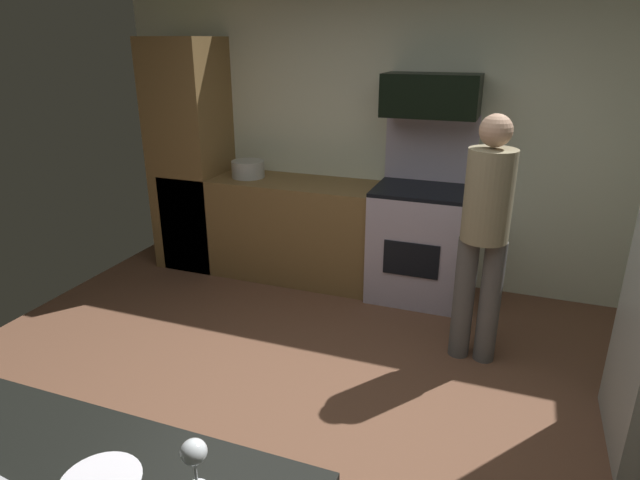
# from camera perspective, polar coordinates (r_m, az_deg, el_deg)

# --- Properties ---
(ground_plane) EXTENTS (5.20, 4.80, 0.02)m
(ground_plane) POSITION_cam_1_polar(r_m,az_deg,el_deg) (3.21, -2.21, -19.84)
(ground_plane) COLOR brown
(wall_back) EXTENTS (5.20, 0.12, 2.60)m
(wall_back) POSITION_cam_1_polar(r_m,az_deg,el_deg) (4.75, 8.62, 11.00)
(wall_back) COLOR silver
(wall_back) RESTS_ON ground
(lower_cabinet_run) EXTENTS (2.40, 0.60, 0.90)m
(lower_cabinet_run) POSITION_cam_1_polar(r_m,az_deg,el_deg) (4.90, -3.16, 1.20)
(lower_cabinet_run) COLOR olive
(lower_cabinet_run) RESTS_ON ground
(cabinet_column) EXTENTS (0.60, 0.60, 2.10)m
(cabinet_column) POSITION_cam_1_polar(r_m,az_deg,el_deg) (5.21, -13.56, 8.69)
(cabinet_column) COLOR olive
(cabinet_column) RESTS_ON ground
(oven_range) EXTENTS (0.76, 0.65, 1.50)m
(oven_range) POSITION_cam_1_polar(r_m,az_deg,el_deg) (4.55, 10.56, 0.20)
(oven_range) COLOR #BBB2C9
(oven_range) RESTS_ON ground
(microwave) EXTENTS (0.74, 0.38, 0.33)m
(microwave) POSITION_cam_1_polar(r_m,az_deg,el_deg) (4.38, 11.77, 14.88)
(microwave) COLOR black
(microwave) RESTS_ON oven_range
(person_cook) EXTENTS (0.31, 0.30, 1.66)m
(person_cook) POSITION_cam_1_polar(r_m,az_deg,el_deg) (3.57, 17.15, 1.03)
(person_cook) COLOR #5A5A5A
(person_cook) RESTS_ON ground
(wine_glass_mid) EXTENTS (0.07, 0.07, 0.16)m
(wine_glass_mid) POSITION_cam_1_polar(r_m,az_deg,el_deg) (1.59, -13.30, -21.32)
(wine_glass_mid) COLOR silver
(wine_glass_mid) RESTS_ON counter_island
(stock_pot) EXTENTS (0.30, 0.30, 0.15)m
(stock_pot) POSITION_cam_1_polar(r_m,az_deg,el_deg) (4.92, -7.68, 7.51)
(stock_pot) COLOR #B7B9B5
(stock_pot) RESTS_ON lower_cabinet_run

